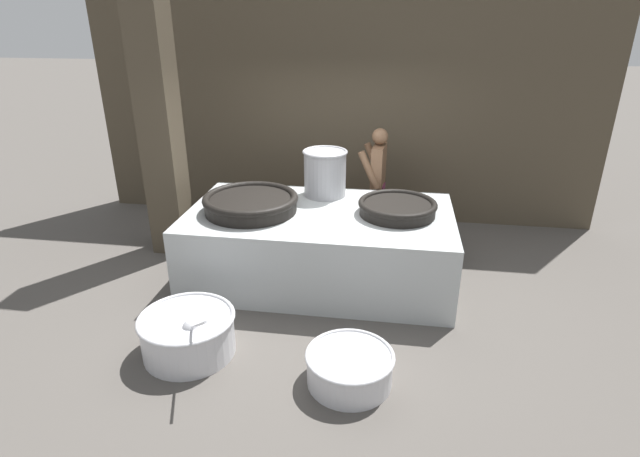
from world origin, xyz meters
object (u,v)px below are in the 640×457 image
(giant_wok_far, at_px, (397,207))
(prep_bowl_meat, at_px, (350,367))
(giant_wok_near, at_px, (251,202))
(stock_pot, at_px, (325,172))
(prep_bowl_vegetables, at_px, (188,332))
(cook, at_px, (377,180))

(giant_wok_far, relative_size, prep_bowl_meat, 1.15)
(giant_wok_near, height_order, stock_pot, stock_pot)
(prep_bowl_vegetables, bearing_deg, stock_pot, 66.29)
(giant_wok_far, xyz_separation_m, prep_bowl_vegetables, (-1.96, -1.75, -0.75))
(prep_bowl_vegetables, xyz_separation_m, prep_bowl_meat, (1.60, -0.20, -0.06))
(stock_pot, bearing_deg, giant_wok_far, -30.49)
(giant_wok_near, distance_m, giant_wok_far, 1.74)
(giant_wok_far, xyz_separation_m, cook, (-0.29, 1.33, -0.10))
(giant_wok_near, bearing_deg, cook, 45.87)
(giant_wok_far, bearing_deg, cook, 102.40)
(giant_wok_near, height_order, prep_bowl_meat, giant_wok_near)
(cook, height_order, prep_bowl_meat, cook)
(giant_wok_far, distance_m, cook, 1.36)
(prep_bowl_meat, bearing_deg, giant_wok_far, 79.65)
(giant_wok_near, height_order, giant_wok_far, giant_wok_near)
(giant_wok_near, distance_m, stock_pot, 1.09)
(giant_wok_near, distance_m, prep_bowl_vegetables, 1.78)
(cook, bearing_deg, prep_bowl_meat, 94.68)
(stock_pot, height_order, prep_bowl_meat, stock_pot)
(prep_bowl_vegetables, height_order, prep_bowl_meat, prep_bowl_vegetables)
(stock_pot, xyz_separation_m, prep_bowl_meat, (0.59, -2.51, -1.03))
(giant_wok_far, height_order, stock_pot, stock_pot)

